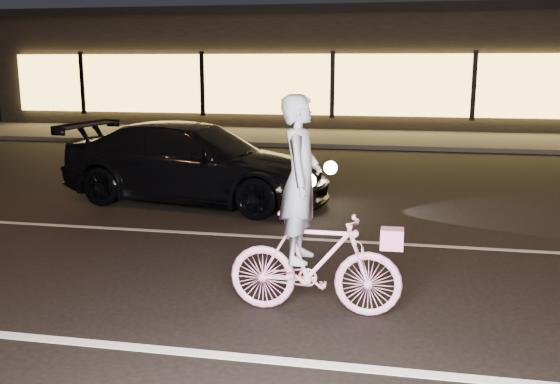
# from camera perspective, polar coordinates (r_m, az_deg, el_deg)

# --- Properties ---
(ground) EXTENTS (90.00, 90.00, 0.00)m
(ground) POSITION_cam_1_polar(r_m,az_deg,el_deg) (6.87, -9.80, -8.32)
(ground) COLOR black
(ground) RESTS_ON ground
(lane_stripe_near) EXTENTS (60.00, 0.12, 0.01)m
(lane_stripe_near) POSITION_cam_1_polar(r_m,az_deg,el_deg) (5.60, -15.41, -13.32)
(lane_stripe_near) COLOR silver
(lane_stripe_near) RESTS_ON ground
(lane_stripe_far) EXTENTS (60.00, 0.10, 0.01)m
(lane_stripe_far) POSITION_cam_1_polar(r_m,az_deg,el_deg) (8.67, -5.08, -3.89)
(lane_stripe_far) COLOR gray
(lane_stripe_far) RESTS_ON ground
(sidewalk) EXTENTS (30.00, 4.00, 0.12)m
(sidewalk) POSITION_cam_1_polar(r_m,az_deg,el_deg) (19.29, 4.12, 4.98)
(sidewalk) COLOR #383533
(sidewalk) RESTS_ON ground
(storefront) EXTENTS (25.40, 8.42, 4.20)m
(storefront) POSITION_cam_1_polar(r_m,az_deg,el_deg) (25.09, 5.94, 11.30)
(storefront) COLOR black
(storefront) RESTS_ON ground
(cyclist) EXTENTS (1.64, 0.56, 2.06)m
(cyclist) POSITION_cam_1_polar(r_m,az_deg,el_deg) (5.83, 2.86, -4.24)
(cyclist) COLOR #E82D8B
(cyclist) RESTS_ON ground
(sedan) EXTENTS (4.84, 2.54, 1.34)m
(sedan) POSITION_cam_1_polar(r_m,az_deg,el_deg) (10.65, -7.75, 2.65)
(sedan) COLOR black
(sedan) RESTS_ON ground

